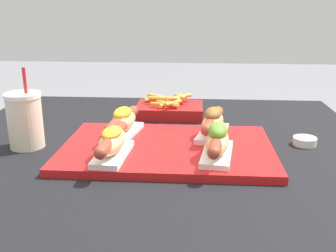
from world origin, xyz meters
TOP-DOWN VIEW (x-y plane):
  - serving_tray at (0.03, -0.07)m, footprint 0.48×0.32m
  - hot_dog_0 at (-0.08, -0.15)m, footprint 0.07×0.20m
  - hot_dog_1 at (0.14, -0.13)m, footprint 0.08×0.19m
  - hot_dog_2 at (-0.08, -0.00)m, footprint 0.09×0.19m
  - hot_dog_3 at (0.14, 0.01)m, footprint 0.09×0.19m
  - sauce_bowl at (0.36, 0.01)m, footprint 0.06×0.06m
  - drink_cup at (-0.31, -0.05)m, footprint 0.08×0.08m
  - fries_basket at (0.01, 0.24)m, footprint 0.20×0.14m

SIDE VIEW (x-z plane):
  - serving_tray at x=0.03m, z-range 0.68..0.70m
  - sauce_bowl at x=0.36m, z-range 0.69..0.70m
  - fries_basket at x=0.01m, z-range 0.67..0.73m
  - hot_dog_0 at x=-0.08m, z-range 0.70..0.77m
  - hot_dog_2 at x=-0.08m, z-range 0.70..0.77m
  - hot_dog_3 at x=0.14m, z-range 0.70..0.77m
  - hot_dog_1 at x=0.14m, z-range 0.70..0.78m
  - drink_cup at x=-0.31m, z-range 0.65..0.85m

